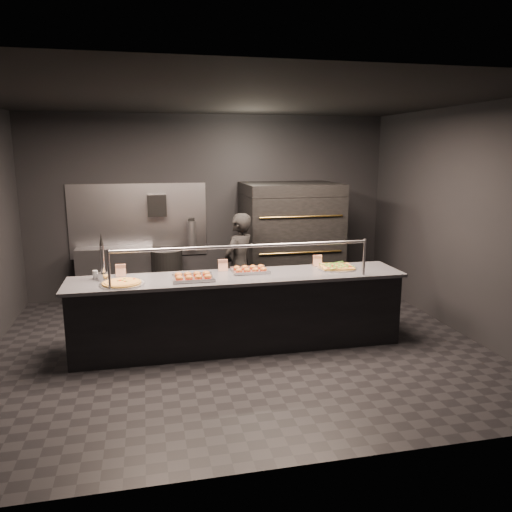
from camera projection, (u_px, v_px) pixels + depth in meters
name	position (u px, v px, depth m)	size (l,w,h in m)	color
room	(236.00, 228.00, 6.02)	(6.04, 6.00, 3.00)	black
service_counter	(239.00, 311.00, 6.19)	(4.10, 0.78, 1.37)	black
pizza_oven	(290.00, 241.00, 8.15)	(1.50, 1.23, 1.91)	black
prep_shelf	(116.00, 275.00, 8.07)	(1.20, 0.35, 0.90)	#99999E
towel_dispenser	(157.00, 205.00, 8.06)	(0.30, 0.20, 0.35)	black
fire_extinguisher	(192.00, 234.00, 8.28)	(0.14, 0.14, 0.51)	#B2B2B7
beer_tap	(103.00, 267.00, 5.86)	(0.14, 0.21, 0.56)	silver
round_pizza	(122.00, 283.00, 5.68)	(0.50, 0.50, 0.03)	silver
slider_tray_a	(193.00, 277.00, 5.90)	(0.48, 0.36, 0.08)	silver
slider_tray_b	(250.00, 270.00, 6.27)	(0.47, 0.35, 0.07)	silver
square_pizza	(337.00, 267.00, 6.46)	(0.50, 0.50, 0.05)	silver
condiment_jar	(98.00, 275.00, 5.92)	(0.16, 0.06, 0.10)	silver
tent_cards	(223.00, 265.00, 6.31)	(2.64, 0.04, 0.15)	white
trash_bin	(167.00, 275.00, 8.13)	(0.51, 0.51, 0.85)	black
worker	(239.00, 267.00, 7.17)	(0.57, 0.37, 1.56)	black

